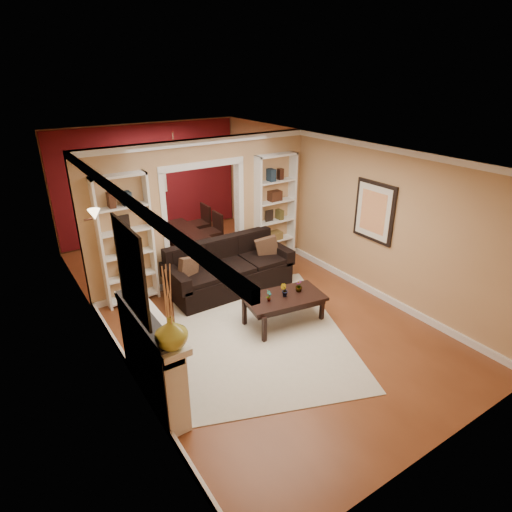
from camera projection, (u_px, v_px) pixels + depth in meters
floor at (237, 300)px, 7.70m from camera, size 8.00×8.00×0.00m
ceiling at (234, 149)px, 6.61m from camera, size 8.00×8.00×0.00m
wall_back at (150, 181)px, 10.21m from camera, size 8.00×0.00×8.00m
wall_front at (449, 353)px, 4.10m from camera, size 8.00×0.00×8.00m
wall_left at (98, 261)px, 6.02m from camera, size 0.00×8.00×8.00m
wall_right at (335, 208)px, 8.29m from camera, size 0.00×8.00×8.00m
partition_wall at (203, 212)px, 8.07m from camera, size 4.50×0.15×2.70m
red_back_panel at (150, 183)px, 10.20m from camera, size 4.44×0.04×2.64m
dining_window at (150, 173)px, 10.07m from camera, size 0.78×0.03×0.98m
area_rug at (258, 330)px, 6.82m from camera, size 3.64×4.25×0.01m
sofa at (230, 267)px, 7.92m from camera, size 2.34×1.01×0.91m
pillow_left at (189, 269)px, 7.42m from camera, size 0.40×0.23×0.39m
pillow_right at (267, 248)px, 8.24m from camera, size 0.43×0.26×0.41m
coffee_table at (284, 309)px, 6.96m from camera, size 1.37×0.88×0.48m
plant_left at (269, 296)px, 6.68m from camera, size 0.12×0.11×0.19m
plant_center at (284, 290)px, 6.82m from camera, size 0.15×0.15×0.21m
plant_right at (299, 286)px, 6.98m from camera, size 0.15×0.15×0.20m
bookshelf_left at (126, 241)px, 7.24m from camera, size 0.90×0.30×2.30m
bookshelf_right at (275, 210)px, 8.80m from camera, size 0.90×0.30×2.30m
fireplace at (154, 357)px, 5.27m from camera, size 0.32×1.70×1.16m
vase at (171, 332)px, 4.43m from camera, size 0.41×0.41×0.36m
mirror at (131, 271)px, 4.71m from camera, size 0.03×0.95×1.10m
wall_sconce at (91, 217)px, 6.30m from camera, size 0.18×0.18×0.22m
framed_art at (374, 212)px, 7.42m from camera, size 0.04×0.85×1.05m
dining_table at (181, 241)px, 9.60m from camera, size 1.51×0.84×0.53m
dining_chair_nw at (162, 244)px, 9.03m from camera, size 0.48×0.48×0.84m
dining_chair_ne at (208, 233)px, 9.57m from camera, size 0.47×0.47×0.90m
dining_chair_sw at (152, 235)px, 9.48m from camera, size 0.54×0.54×0.89m
dining_chair_se at (197, 224)px, 10.02m from camera, size 0.49×0.49×0.93m
chandelier at (169, 162)px, 8.94m from camera, size 0.50×0.50×0.30m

